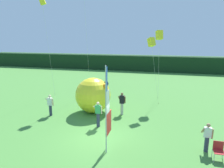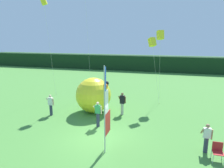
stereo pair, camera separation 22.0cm
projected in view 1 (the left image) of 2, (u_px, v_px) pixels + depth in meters
The scene contains 12 objects.
ground_plane at pixel (100, 139), 12.24m from camera, with size 120.00×120.00×0.00m, color #478438.
distant_treeline at pixel (145, 63), 36.90m from camera, with size 80.00×2.40×2.64m, color black.
banner_flag at pixel (108, 111), 10.66m from camera, with size 0.06×1.03×4.54m.
person_near_banner at pixel (207, 137), 10.78m from camera, with size 0.55×0.48×1.56m.
person_mid_field at pixel (50, 105), 15.78m from camera, with size 0.55×0.48×1.61m.
person_far_left at pixel (122, 103), 16.02m from camera, with size 0.55×0.48×1.73m.
person_far_right at pixel (98, 113), 13.80m from camera, with size 0.55×0.48×1.72m.
inflatable_balloon at pixel (93, 95), 16.41m from camera, with size 2.77×2.77×2.77m.
folding_chair at pixel (219, 150), 10.15m from camera, with size 0.51×0.51×0.89m.
kite_yellow_box_0 at pixel (151, 42), 16.97m from camera, with size 1.18×1.24×5.84m.
kite_yellow_box_1 at pixel (159, 35), 18.38m from camera, with size 0.73×1.43×6.44m.
kite_yellow_box_3 at pixel (42, 1), 18.62m from camera, with size 0.73×1.55×9.38m.
Camera 1 is at (3.45, -10.71, 5.85)m, focal length 33.58 mm.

